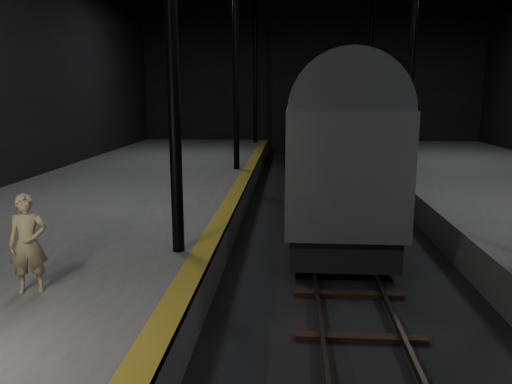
# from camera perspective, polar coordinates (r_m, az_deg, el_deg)

# --- Properties ---
(ground) EXTENTS (44.00, 44.00, 0.00)m
(ground) POSITION_cam_1_polar(r_m,az_deg,el_deg) (15.25, 8.89, -5.84)
(ground) COLOR black
(ground) RESTS_ON ground
(platform_left) EXTENTS (9.00, 43.80, 1.00)m
(platform_left) POSITION_cam_1_polar(r_m,az_deg,el_deg) (16.27, -18.45, -3.37)
(platform_left) COLOR #4A4A48
(platform_left) RESTS_ON ground
(tactile_strip) EXTENTS (0.50, 43.80, 0.01)m
(tactile_strip) POSITION_cam_1_polar(r_m,az_deg,el_deg) (15.05, -3.43, -1.99)
(tactile_strip) COLOR olive
(tactile_strip) RESTS_ON platform_left
(track) EXTENTS (2.40, 43.00, 0.24)m
(track) POSITION_cam_1_polar(r_m,az_deg,el_deg) (15.23, 8.89, -5.60)
(track) COLOR #3F3328
(track) RESTS_ON ground
(train) EXTENTS (3.00, 20.02, 5.35)m
(train) POSITION_cam_1_polar(r_m,az_deg,el_deg) (21.20, 7.67, 7.26)
(train) COLOR #9FA1A7
(train) RESTS_ON ground
(woman) EXTENTS (0.75, 0.61, 1.77)m
(woman) POSITION_cam_1_polar(r_m,az_deg,el_deg) (9.60, -24.59, -5.40)
(woman) COLOR #98855D
(woman) RESTS_ON platform_left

